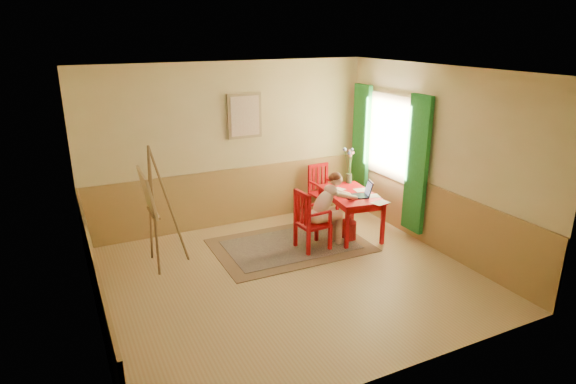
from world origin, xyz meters
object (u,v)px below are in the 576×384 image
table (351,198)px  chair_left (310,220)px  easel (150,197)px  figure (327,206)px  laptop (360,193)px  chair_back (322,190)px

table → chair_left: 0.95m
chair_left → easel: (-2.28, 0.49, 0.58)m
table → easel: bearing=175.8°
table → figure: bearing=-158.3°
chair_left → laptop: laptop is taller
chair_back → figure: size_ratio=0.79×
chair_left → laptop: bearing=2.6°
figure → laptop: figure is taller
table → laptop: size_ratio=2.71×
easel → laptop: bearing=-7.9°
chair_left → chair_back: 1.56m
chair_left → easel: 2.40m
table → chair_back: 1.00m
chair_left → figure: figure is taller
chair_back → easel: (-3.21, -0.76, 0.60)m
chair_back → easel: bearing=-166.7°
table → chair_left: size_ratio=1.32×
figure → chair_left: bearing=-175.3°
table → chair_back: chair_back is taller
chair_left → figure: size_ratio=0.82×
table → laptop: laptop is taller
laptop → figure: bearing=-178.4°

